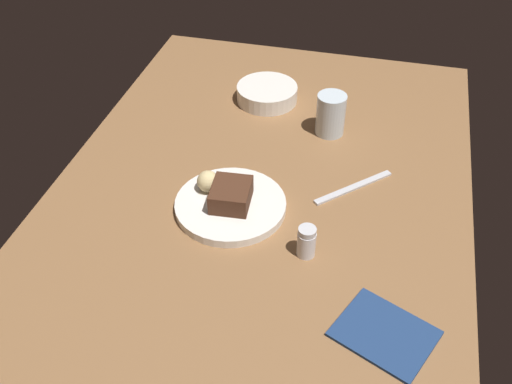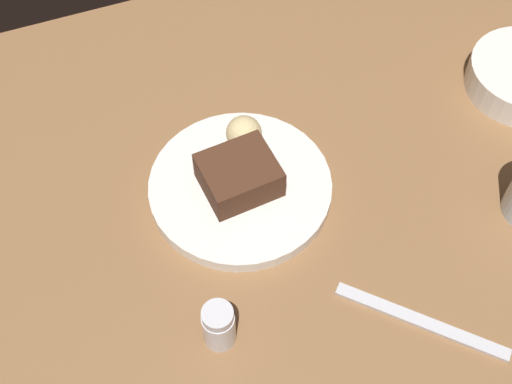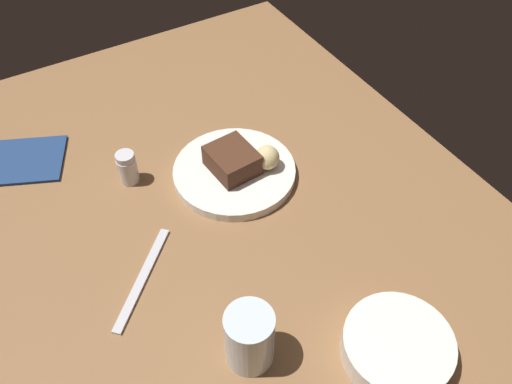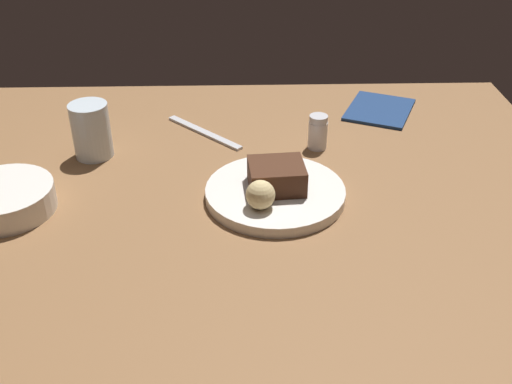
% 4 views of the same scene
% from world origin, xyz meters
% --- Properties ---
extents(dining_table, '(1.20, 0.84, 0.03)m').
position_xyz_m(dining_table, '(0.00, 0.00, 0.01)').
color(dining_table, brown).
rests_on(dining_table, ground).
extents(dessert_plate, '(0.22, 0.22, 0.02)m').
position_xyz_m(dessert_plate, '(-0.09, 0.04, 0.04)').
color(dessert_plate, white).
rests_on(dessert_plate, dining_table).
extents(chocolate_cake_slice, '(0.09, 0.08, 0.04)m').
position_xyz_m(chocolate_cake_slice, '(-0.09, 0.04, 0.07)').
color(chocolate_cake_slice, '#472819').
rests_on(chocolate_cake_slice, dessert_plate).
extents(bread_roll, '(0.04, 0.04, 0.04)m').
position_xyz_m(bread_roll, '(-0.07, 0.10, 0.07)').
color(bread_roll, '#DBC184').
rests_on(bread_roll, dessert_plate).
extents(salt_shaker, '(0.03, 0.03, 0.06)m').
position_xyz_m(salt_shaker, '(-0.18, -0.12, 0.06)').
color(salt_shaker, silver).
rests_on(salt_shaker, dining_table).
extents(water_glass, '(0.07, 0.07, 0.10)m').
position_xyz_m(water_glass, '(0.22, -0.11, 0.08)').
color(water_glass, silver).
rests_on(water_glass, dining_table).
extents(side_bowl, '(0.15, 0.15, 0.04)m').
position_xyz_m(side_bowl, '(0.32, 0.07, 0.05)').
color(side_bowl, white).
rests_on(side_bowl, dining_table).
extents(butter_knife, '(0.14, 0.14, 0.01)m').
position_xyz_m(butter_knife, '(0.03, -0.18, 0.03)').
color(butter_knife, silver).
rests_on(butter_knife, dining_table).
extents(folded_napkin, '(0.17, 0.18, 0.01)m').
position_xyz_m(folded_napkin, '(-0.32, -0.28, 0.03)').
color(folded_napkin, navy).
rests_on(folded_napkin, dining_table).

